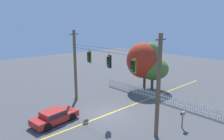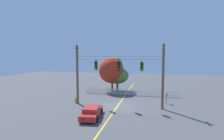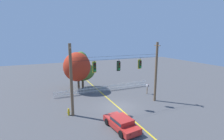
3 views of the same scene
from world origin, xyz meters
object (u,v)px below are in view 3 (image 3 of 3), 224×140
Objects in this scene: autumn_maple_near_fence at (77,66)px; traffic_signal_eastbound_side at (119,66)px; parked_car at (121,123)px; fire_hydrant at (69,112)px; traffic_signal_northbound_secondary at (95,67)px; traffic_signal_southbound_primary at (140,64)px; autumn_maple_mid at (82,69)px; roadside_mailbox at (147,86)px.

traffic_signal_eastbound_side is at bearing -71.03° from autumn_maple_near_fence.
parked_car is 6.28m from fire_hydrant.
traffic_signal_northbound_secondary is 5.85m from traffic_signal_southbound_primary.
traffic_signal_southbound_primary is at bearing -61.72° from autumn_maple_mid.
traffic_signal_northbound_secondary is at bearing -94.79° from autumn_maple_mid.
traffic_signal_northbound_secondary is 5.65m from fire_hydrant.
traffic_signal_eastbound_side is 2.90m from traffic_signal_southbound_primary.
autumn_maple_mid reaches higher than traffic_signal_northbound_secondary.
traffic_signal_northbound_secondary reaches higher than roadside_mailbox.
autumn_maple_near_fence is at bearing -145.71° from autumn_maple_mid.
traffic_signal_eastbound_side is 1.03× the size of traffic_signal_southbound_primary.
traffic_signal_eastbound_side is at bearing -0.01° from traffic_signal_northbound_secondary.
traffic_signal_eastbound_side is at bearing -77.03° from autumn_maple_mid.
autumn_maple_near_fence is (-5.93, 8.82, -1.25)m from traffic_signal_southbound_primary.
parked_car is at bearing -50.18° from fire_hydrant.
fire_hydrant is (-8.85, 0.21, -4.72)m from traffic_signal_southbound_primary.
parked_car is at bearing -137.66° from roadside_mailbox.
traffic_signal_southbound_primary is 0.33× the size of parked_car.
traffic_signal_southbound_primary reaches higher than roadside_mailbox.
autumn_maple_near_fence is 13.86m from parked_car.
traffic_signal_northbound_secondary is 8.92m from autumn_maple_near_fence.
autumn_maple_mid is 10.83m from roadside_mailbox.
parked_car is 10.83m from roadside_mailbox.
roadside_mailbox is at bearing 16.54° from traffic_signal_northbound_secondary.
traffic_signal_northbound_secondary is 0.97× the size of roadside_mailbox.
traffic_signal_southbound_primary is 10.85m from autumn_maple_mid.
roadside_mailbox is at bearing 11.59° from fire_hydrant.
parked_car is (1.09, -13.43, -3.26)m from autumn_maple_near_fence.
autumn_maple_mid is at bearing 85.21° from traffic_signal_northbound_secondary.
traffic_signal_eastbound_side is at bearing -2.05° from fire_hydrant.
traffic_signal_southbound_primary is 1.79× the size of fire_hydrant.
roadside_mailbox is at bearing -39.32° from autumn_maple_mid.
fire_hydrant is (-5.96, 0.21, -4.69)m from traffic_signal_eastbound_side.
autumn_maple_near_fence reaches higher than traffic_signal_southbound_primary.
autumn_maple_near_fence is (-0.08, 8.82, -1.31)m from traffic_signal_northbound_secondary.
parked_car is (0.23, -14.02, -2.63)m from autumn_maple_mid.
autumn_maple_mid is 1.45× the size of parked_car.
parked_car is at bearing -89.06° from autumn_maple_mid.
parked_car is (-4.84, -4.61, -4.51)m from traffic_signal_southbound_primary.
traffic_signal_eastbound_side is at bearing -156.14° from roadside_mailbox.
traffic_signal_eastbound_side is 6.71m from parked_car.
autumn_maple_mid is 4.26× the size of roadside_mailbox.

